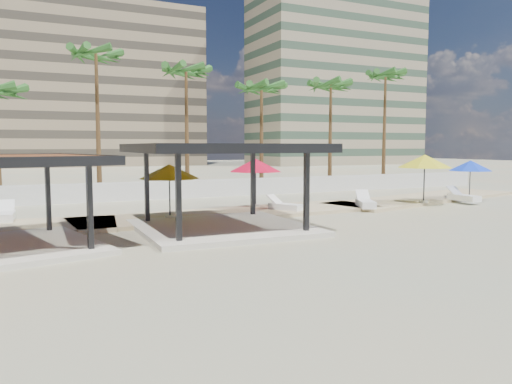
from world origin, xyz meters
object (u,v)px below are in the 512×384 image
Objects in this scene: lounger_a at (6,215)px; lounger_d at (463,197)px; lounger_b at (365,203)px; lounger_c at (285,206)px; umbrella_c at (256,165)px; pavilion_central at (222,179)px.

lounger_d reaches higher than lounger_a.
lounger_b is 4.60m from lounger_c.
lounger_a is (-12.20, 0.35, -2.05)m from umbrella_c.
pavilion_central reaches higher than lounger_b.
lounger_d is (12.65, -2.65, -2.04)m from umbrella_c.
pavilion_central is 9.96m from lounger_b.
pavilion_central is 3.27× the size of lounger_a.
pavilion_central is at bearing 132.42° from lounger_b.
lounger_c is at bearing 36.70° from pavilion_central.
umbrella_c is 1.36× the size of lounger_d.
umbrella_c is (4.08, 5.38, 0.30)m from pavilion_central.
umbrella_c is at bearing 89.84° from lounger_b.
lounger_d is at bearing -94.16° from lounger_a.
lounger_b is at bearing -126.54° from lounger_c.
umbrella_c is 1.50× the size of lounger_c.
umbrella_c is 12.38m from lounger_a.
lounger_a is at bearing 178.38° from umbrella_c.
umbrella_c reaches higher than lounger_a.
umbrella_c is at bearing -2.65° from lounger_c.
lounger_a is (-8.13, 5.73, -1.75)m from pavilion_central.
lounger_c is at bearing 88.37° from lounger_d.
lounger_c is at bearing 106.19° from lounger_b.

